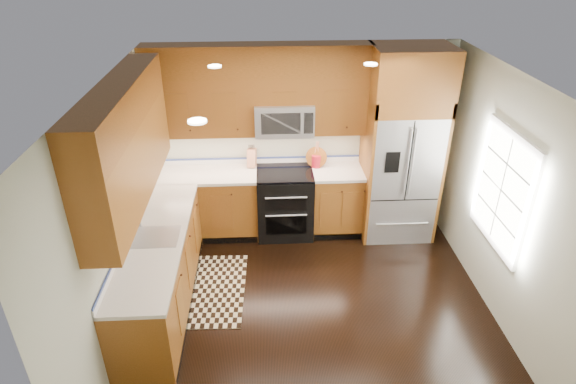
{
  "coord_description": "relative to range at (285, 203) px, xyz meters",
  "views": [
    {
      "loc": [
        -0.52,
        -4.12,
        3.8
      ],
      "look_at": [
        -0.27,
        0.6,
        1.22
      ],
      "focal_mm": 30.0,
      "sensor_mm": 36.0,
      "label": 1
    }
  ],
  "objects": [
    {
      "name": "ground",
      "position": [
        0.25,
        -1.67,
        -0.47
      ],
      "size": [
        4.0,
        4.0,
        0.0
      ],
      "primitive_type": "plane",
      "color": "black",
      "rests_on": "ground"
    },
    {
      "name": "wall_back",
      "position": [
        0.25,
        0.33,
        0.83
      ],
      "size": [
        4.0,
        0.02,
        2.6
      ],
      "primitive_type": "cube",
      "color": "#B3B9A6",
      "rests_on": "ground"
    },
    {
      "name": "wall_left",
      "position": [
        -1.75,
        -1.67,
        0.83
      ],
      "size": [
        0.02,
        4.0,
        2.6
      ],
      "primitive_type": "cube",
      "color": "#B3B9A6",
      "rests_on": "ground"
    },
    {
      "name": "wall_right",
      "position": [
        2.25,
        -1.67,
        0.83
      ],
      "size": [
        0.02,
        4.0,
        2.6
      ],
      "primitive_type": "cube",
      "color": "#B3B9A6",
      "rests_on": "ground"
    },
    {
      "name": "window",
      "position": [
        2.23,
        -1.47,
        0.93
      ],
      "size": [
        0.04,
        1.1,
        1.3
      ],
      "color": "white",
      "rests_on": "ground"
    },
    {
      "name": "base_cabinets",
      "position": [
        -0.98,
        -0.77,
        -0.02
      ],
      "size": [
        2.85,
        3.0,
        0.9
      ],
      "color": "brown",
      "rests_on": "ground"
    },
    {
      "name": "countertop",
      "position": [
        -0.84,
        -0.65,
        0.45
      ],
      "size": [
        2.86,
        3.01,
        0.04
      ],
      "color": "silver",
      "rests_on": "base_cabinets"
    },
    {
      "name": "upper_cabinets",
      "position": [
        -0.9,
        -0.58,
        1.56
      ],
      "size": [
        2.85,
        3.0,
        1.15
      ],
      "color": "brown",
      "rests_on": "ground"
    },
    {
      "name": "range",
      "position": [
        0.0,
        0.0,
        0.0
      ],
      "size": [
        0.76,
        0.67,
        0.95
      ],
      "color": "black",
      "rests_on": "ground"
    },
    {
      "name": "microwave",
      "position": [
        -0.0,
        0.13,
        1.19
      ],
      "size": [
        0.76,
        0.4,
        0.42
      ],
      "color": "#B2B2B7",
      "rests_on": "ground"
    },
    {
      "name": "refrigerator",
      "position": [
        1.55,
        -0.04,
        0.83
      ],
      "size": [
        0.98,
        0.75,
        2.6
      ],
      "color": "#B2B2B7",
      "rests_on": "ground"
    },
    {
      "name": "sink_faucet",
      "position": [
        -1.48,
        -1.44,
        0.52
      ],
      "size": [
        0.54,
        0.44,
        0.37
      ],
      "color": "#B2B2B7",
      "rests_on": "countertop"
    },
    {
      "name": "rug",
      "position": [
        -0.95,
        -1.22,
        -0.46
      ],
      "size": [
        0.84,
        1.36,
        0.01
      ],
      "primitive_type": "cube",
      "rotation": [
        0.0,
        0.0,
        -0.03
      ],
      "color": "black",
      "rests_on": "ground"
    },
    {
      "name": "knife_block",
      "position": [
        -0.44,
        0.24,
        0.6
      ],
      "size": [
        0.13,
        0.17,
        0.31
      ],
      "color": "tan",
      "rests_on": "countertop"
    },
    {
      "name": "utensil_crock",
      "position": [
        0.44,
        0.16,
        0.6
      ],
      "size": [
        0.14,
        0.14,
        0.37
      ],
      "color": "#A31422",
      "rests_on": "countertop"
    },
    {
      "name": "cutting_board",
      "position": [
        0.44,
        0.16,
        0.48
      ],
      "size": [
        0.36,
        0.36,
        0.02
      ],
      "primitive_type": "cylinder",
      "rotation": [
        0.0,
        0.0,
        -0.31
      ],
      "color": "brown",
      "rests_on": "countertop"
    }
  ]
}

